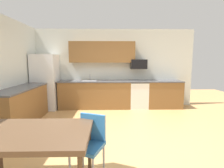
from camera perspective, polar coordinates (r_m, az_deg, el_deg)
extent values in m
plane|color=tan|center=(3.76, 0.35, -17.41)|extent=(12.00, 12.00, 0.00)
cube|color=silver|center=(6.06, -0.35, 5.37)|extent=(5.80, 0.10, 2.70)
cube|color=brown|center=(5.83, -5.76, -3.67)|extent=(2.39, 0.60, 0.90)
cube|color=brown|center=(6.12, 17.03, -3.43)|extent=(1.16, 0.60, 0.90)
cube|color=brown|center=(4.88, -28.27, -6.81)|extent=(0.60, 2.00, 0.90)
cube|color=#4C4C51|center=(5.74, -0.29, 0.93)|extent=(4.80, 0.64, 0.04)
cube|color=#4C4C51|center=(4.79, -28.63, -1.35)|extent=(0.64, 2.00, 0.04)
cube|color=brown|center=(5.84, -3.31, 10.66)|extent=(2.20, 0.34, 0.70)
cube|color=white|center=(6.03, -21.45, 0.61)|extent=(0.76, 0.70, 1.81)
cube|color=white|center=(5.91, 8.87, -3.68)|extent=(0.60, 0.60, 0.88)
cube|color=black|center=(5.84, 8.96, 0.70)|extent=(0.60, 0.60, 0.03)
cube|color=black|center=(5.89, 8.91, 6.61)|extent=(0.54, 0.36, 0.32)
cube|color=#A5A8AD|center=(5.78, -7.60, 0.51)|extent=(0.48, 0.40, 0.14)
cylinder|color=#B2B5BA|center=(5.94, -7.44, 2.26)|extent=(0.02, 0.02, 0.24)
cube|color=brown|center=(2.28, -25.74, -14.91)|extent=(1.40, 0.90, 0.06)
cylinder|color=brown|center=(3.04, -33.67, -17.64)|extent=(0.05, 0.05, 0.71)
cylinder|color=brown|center=(2.63, -7.64, -20.44)|extent=(0.05, 0.05, 0.71)
cube|color=#2D72B7|center=(2.46, -8.40, -20.14)|extent=(0.52, 0.52, 0.05)
cube|color=#2D72B7|center=(2.52, -6.48, -14.38)|extent=(0.37, 0.18, 0.40)
cylinder|color=#B2B2B7|center=(2.53, -14.08, -25.64)|extent=(0.03, 0.03, 0.42)
cylinder|color=#B2B2B7|center=(2.77, -9.83, -22.29)|extent=(0.03, 0.03, 0.42)
cylinder|color=#B2B2B7|center=(2.64, -2.81, -23.84)|extent=(0.03, 0.03, 0.42)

